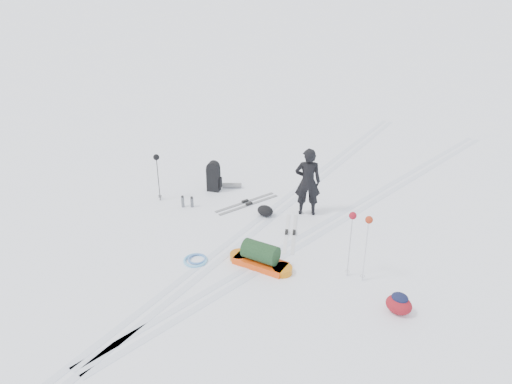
# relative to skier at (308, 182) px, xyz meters

# --- Properties ---
(ground) EXTENTS (200.00, 200.00, 0.00)m
(ground) POSITION_rel_skier_xyz_m (-0.59, -1.34, -0.82)
(ground) COLOR white
(ground) RESTS_ON ground
(ski_tracks) EXTENTS (3.38, 17.97, 0.01)m
(ski_tracks) POSITION_rel_skier_xyz_m (0.02, -0.47, -0.82)
(ski_tracks) COLOR silver
(ski_tracks) RESTS_ON ground
(skier) EXTENTS (0.72, 0.66, 1.65)m
(skier) POSITION_rel_skier_xyz_m (0.00, 0.00, 0.00)
(skier) COLOR black
(skier) RESTS_ON ground
(pulk_sled) EXTENTS (1.40, 0.57, 0.52)m
(pulk_sled) POSITION_rel_skier_xyz_m (0.40, -2.39, -0.62)
(pulk_sled) COLOR #E5440D
(pulk_sled) RESTS_ON ground
(expedition_rucksack) EXTENTS (0.71, 0.76, 0.80)m
(expedition_rucksack) POSITION_rel_skier_xyz_m (-2.53, -0.31, -0.45)
(expedition_rucksack) COLOR black
(expedition_rucksack) RESTS_ON ground
(ski_poles_black) EXTENTS (0.16, 0.15, 1.22)m
(ski_poles_black) POSITION_rel_skier_xyz_m (-3.31, -1.55, 0.17)
(ski_poles_black) COLOR black
(ski_poles_black) RESTS_ON ground
(ski_poles_silver) EXTENTS (0.44, 0.17, 1.39)m
(ski_poles_silver) POSITION_rel_skier_xyz_m (2.08, -1.65, 0.34)
(ski_poles_silver) COLOR #B6B8BE
(ski_poles_silver) RESTS_ON ground
(touring_skis_grey) EXTENTS (0.75, 1.72, 0.06)m
(touring_skis_grey) POSITION_rel_skier_xyz_m (-1.42, -0.45, -0.81)
(touring_skis_grey) COLOR gray
(touring_skis_grey) RESTS_ON ground
(touring_skis_white) EXTENTS (1.05, 1.58, 0.06)m
(touring_skis_white) POSITION_rel_skier_xyz_m (0.21, -1.00, -0.81)
(touring_skis_white) COLOR silver
(touring_skis_white) RESTS_ON ground
(rope_coil) EXTENTS (0.64, 0.64, 0.06)m
(rope_coil) POSITION_rel_skier_xyz_m (-0.75, -3.02, -0.79)
(rope_coil) COLOR #5EB2E5
(rope_coil) RESTS_ON ground
(small_daypack) EXTENTS (0.53, 0.45, 0.40)m
(small_daypack) POSITION_rel_skier_xyz_m (3.13, -2.11, -0.63)
(small_daypack) COLOR maroon
(small_daypack) RESTS_ON ground
(thermos_pair) EXTENTS (0.27, 0.21, 0.29)m
(thermos_pair) POSITION_rel_skier_xyz_m (-2.49, -1.43, -0.69)
(thermos_pair) COLOR slate
(thermos_pair) RESTS_ON ground
(stuff_sack) EXTENTS (0.46, 0.38, 0.25)m
(stuff_sack) POSITION_rel_skier_xyz_m (-0.72, -0.66, -0.70)
(stuff_sack) COLOR black
(stuff_sack) RESTS_ON ground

